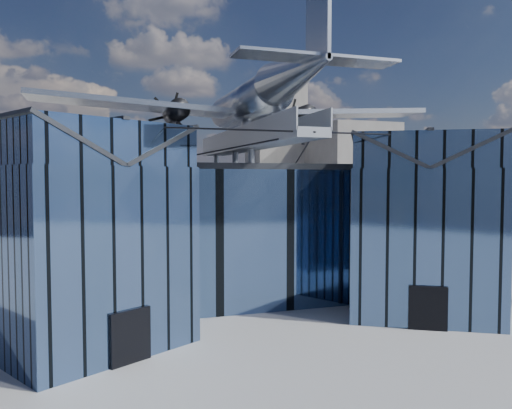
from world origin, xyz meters
name	(u,v)px	position (x,y,z in m)	size (l,w,h in m)	color
ground_plane	(266,322)	(0.00, 0.00, 0.00)	(120.00, 120.00, 0.00)	gray
museum	(240,225)	(0.00, 5.82, 5.54)	(32.88, 24.50, 17.60)	#45618D
bg_towers	(170,171)	(1.45, 50.49, 10.01)	(77.00, 24.50, 26.00)	slate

